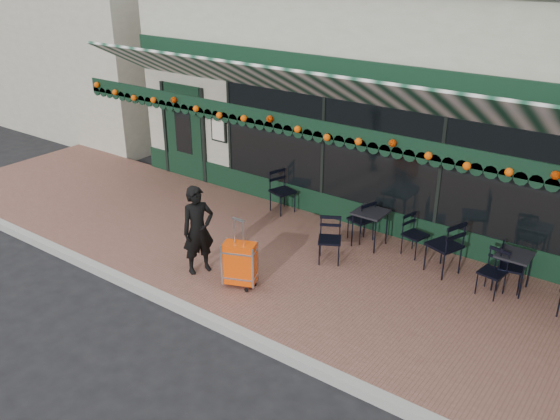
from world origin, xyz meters
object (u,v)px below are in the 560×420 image
Objects in this scene: chair_b_left at (361,220)px; chair_solo at (283,192)px; chair_b_front at (330,240)px; suitcase at (240,264)px; cafe_table_b at (371,215)px; chair_b_right at (415,235)px; chair_a_left at (444,246)px; chair_a_front at (492,273)px; woman at (198,230)px; chair_a_right at (511,267)px; cafe_table_a at (514,258)px.

chair_solo is at bearing -76.70° from chair_b_left.
suitcase is at bearing -145.02° from chair_b_front.
chair_b_right is at bearing 10.23° from cafe_table_b.
suitcase is 3.21m from chair_b_right.
chair_b_front is at bearing -105.62° from chair_solo.
chair_a_front is (0.89, -0.22, -0.11)m from chair_a_left.
chair_a_left is 1.29× the size of chair_b_right.
chair_solo is (-0.31, 2.81, -0.32)m from woman.
chair_a_front is at bearing 97.90° from chair_b_left.
chair_a_right reaches higher than chair_b_right.
chair_a_front is 0.86× the size of chair_solo.
chair_b_left is (-2.80, 0.14, -0.17)m from cafe_table_a.
suitcase is 1.46× the size of chair_b_front.
chair_a_front is 4.56m from chair_solo.
chair_a_left reaches higher than chair_a_right.
cafe_table_b is at bearing 179.40° from cafe_table_a.
cafe_table_a is 0.93× the size of cafe_table_b.
suitcase is 2.71m from chair_b_left.
cafe_table_b is 2.39m from chair_a_front.
cafe_table_a is at bearing 117.02° from chair_a_left.
chair_a_right is at bearing -37.07° from woman.
cafe_table_a is 2.81m from chair_b_left.
chair_a_front is at bearing 9.72° from suitcase.
chair_solo is (-3.63, 0.43, -0.05)m from chair_a_left.
chair_a_left is 1.22× the size of chair_b_left.
chair_a_front is at bearing 96.80° from chair_a_left.
chair_a_left is at bearing -31.08° from woman.
chair_solo reaches higher than chair_a_right.
chair_a_front is at bearing -39.51° from woman.
chair_a_left is 1.26× the size of chair_a_right.
chair_b_left is (-2.78, 0.15, 0.01)m from chair_a_right.
chair_b_right is at bearing 170.57° from chair_a_front.
chair_solo reaches higher than chair_b_right.
suitcase is (0.85, 0.03, -0.37)m from woman.
chair_b_left is at bearing -8.13° from woman.
cafe_table_a is 0.79× the size of chair_b_front.
woman reaches higher than chair_b_front.
chair_solo reaches higher than cafe_table_b.
chair_solo is at bearing 176.21° from cafe_table_a.
chair_b_front reaches higher than cafe_table_a.
chair_b_left is at bearing -78.06° from chair_a_left.
chair_b_left is 1.06× the size of chair_b_right.
woman is 5.06m from chair_a_right.
woman is at bearing -33.79° from chair_a_left.
chair_b_right is (0.82, 0.15, -0.23)m from cafe_table_b.
chair_b_left is at bearing 178.73° from chair_a_front.
chair_b_right is at bearing 32.65° from suitcase.
chair_a_left is 1.30× the size of chair_a_front.
chair_solo is (-1.90, 1.24, 0.04)m from chair_b_front.
chair_b_front is (0.74, 1.54, 0.01)m from suitcase.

